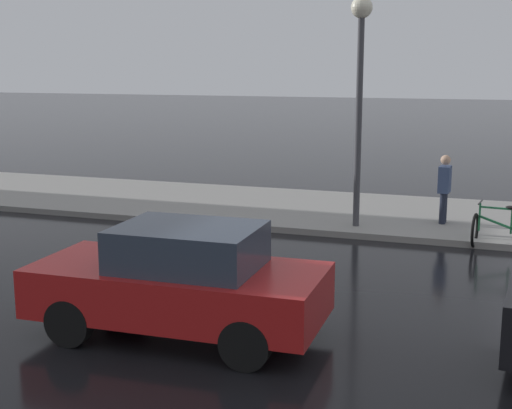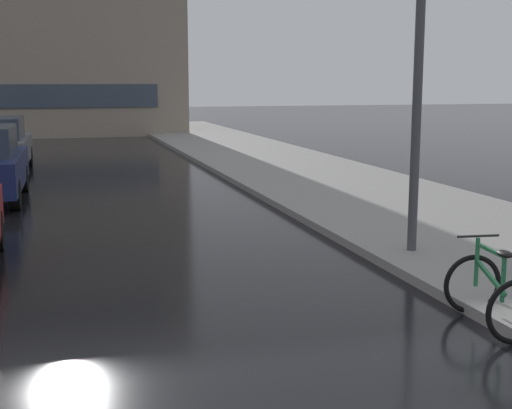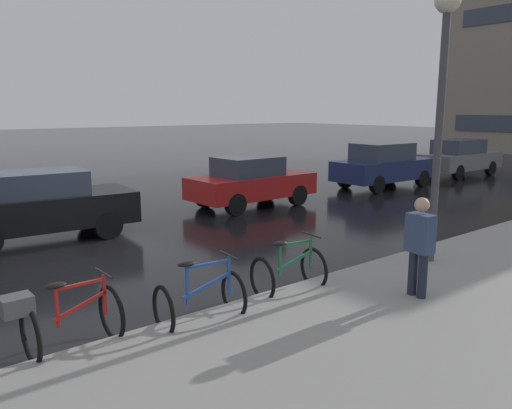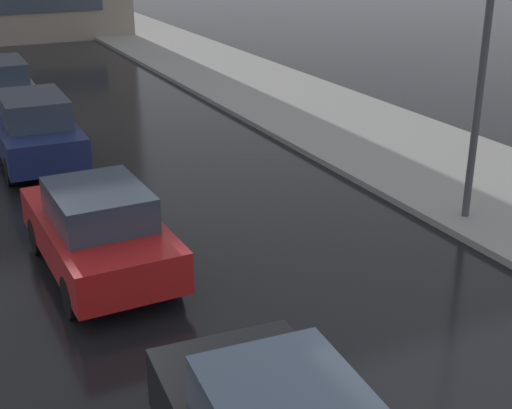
{
  "view_description": "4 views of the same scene",
  "coord_description": "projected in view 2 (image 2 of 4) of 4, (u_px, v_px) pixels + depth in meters",
  "views": [
    {
      "loc": [
        -10.93,
        1.71,
        3.62
      ],
      "look_at": [
        -0.03,
        5.47,
        1.36
      ],
      "focal_mm": 50.0,
      "sensor_mm": 36.0,
      "label": 1
    },
    {
      "loc": [
        -0.9,
        -4.89,
        2.68
      ],
      "look_at": [
        1.96,
        5.16,
        0.86
      ],
      "focal_mm": 50.0,
      "sensor_mm": 36.0,
      "label": 2
    },
    {
      "loc": [
        9.33,
        -3.59,
        2.97
      ],
      "look_at": [
        0.95,
        3.05,
        0.91
      ],
      "focal_mm": 35.0,
      "sensor_mm": 36.0,
      "label": 3
    },
    {
      "loc": [
        -5.0,
        -4.98,
        5.46
      ],
      "look_at": [
        -0.09,
        4.95,
        1.03
      ],
      "focal_mm": 50.0,
      "sensor_mm": 36.0,
      "label": 4
    }
  ],
  "objects": [
    {
      "name": "building_facade_main",
      "position": [
        6.0,
        26.0,
        37.22
      ],
      "size": [
        17.32,
        10.82,
        11.02
      ],
      "color": "gray",
      "rests_on": "ground"
    },
    {
      "name": "bicycle_third",
      "position": [
        494.0,
        294.0,
        7.76
      ],
      "size": [
        0.83,
        1.15,
        0.96
      ],
      "color": "black",
      "rests_on": "ground"
    },
    {
      "name": "streetlamp",
      "position": [
        420.0,
        18.0,
        10.26
      ],
      "size": [
        0.45,
        0.45,
        5.03
      ],
      "color": "#424247",
      "rests_on": "ground"
    },
    {
      "name": "sidewalk_kerb",
      "position": [
        367.0,
        196.0,
        16.41
      ],
      "size": [
        4.8,
        60.0,
        0.14
      ],
      "primitive_type": "cube",
      "color": "gray",
      "rests_on": "ground"
    }
  ]
}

